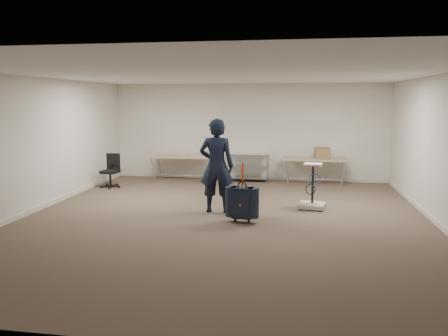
# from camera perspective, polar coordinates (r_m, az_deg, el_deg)

# --- Properties ---
(ground) EXTENTS (9.00, 9.00, 0.00)m
(ground) POSITION_cam_1_polar(r_m,az_deg,el_deg) (8.64, -0.03, -6.71)
(ground) COLOR #453829
(ground) RESTS_ON ground
(room_shell) EXTENTS (8.00, 9.00, 9.00)m
(room_shell) POSITION_cam_1_polar(r_m,az_deg,el_deg) (9.95, 1.25, -4.33)
(room_shell) COLOR beige
(room_shell) RESTS_ON ground
(folding_table_left) EXTENTS (1.80, 0.75, 0.73)m
(folding_table_left) POSITION_cam_1_polar(r_m,az_deg,el_deg) (12.69, -5.64, 1.36)
(folding_table_left) COLOR tan
(folding_table_left) RESTS_ON ground
(folding_table_right) EXTENTS (1.80, 0.75, 0.73)m
(folding_table_right) POSITION_cam_1_polar(r_m,az_deg,el_deg) (12.29, 11.76, 0.97)
(folding_table_right) COLOR tan
(folding_table_right) RESTS_ON ground
(wire_shelf) EXTENTS (1.22, 0.47, 0.80)m
(wire_shelf) POSITION_cam_1_polar(r_m,az_deg,el_deg) (12.63, 3.03, 0.26)
(wire_shelf) COLOR #B8BBBF
(wire_shelf) RESTS_ON ground
(person) EXTENTS (0.74, 0.51, 1.96)m
(person) POSITION_cam_1_polar(r_m,az_deg,el_deg) (8.99, -0.98, 0.29)
(person) COLOR black
(person) RESTS_ON ground
(suitcase) EXTENTS (0.45, 0.30, 1.15)m
(suitcase) POSITION_cam_1_polar(r_m,az_deg,el_deg) (8.33, 2.38, -4.52)
(suitcase) COLOR black
(suitcase) RESTS_ON ground
(office_chair) EXTENTS (0.55, 0.55, 0.90)m
(office_chair) POSITION_cam_1_polar(r_m,az_deg,el_deg) (12.12, -14.54, -1.17)
(office_chair) COLOR black
(office_chair) RESTS_ON ground
(equipment_cart) EXTENTS (0.61, 0.61, 0.98)m
(equipment_cart) POSITION_cam_1_polar(r_m,az_deg,el_deg) (9.63, 11.43, -3.68)
(equipment_cart) COLOR beige
(equipment_cart) RESTS_ON ground
(cardboard_box) EXTENTS (0.43, 0.33, 0.30)m
(cardboard_box) POSITION_cam_1_polar(r_m,az_deg,el_deg) (12.34, 12.72, 1.93)
(cardboard_box) COLOR olive
(cardboard_box) RESTS_ON folding_table_right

